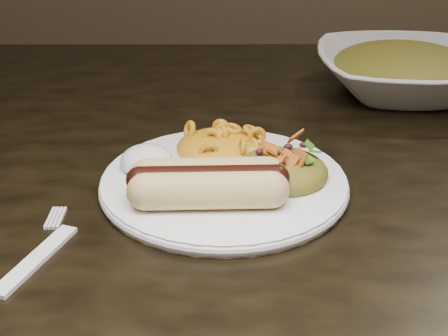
{
  "coord_description": "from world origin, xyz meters",
  "views": [
    {
      "loc": [
        0.0,
        -0.61,
        1.05
      ],
      "look_at": [
        0.01,
        -0.07,
        0.77
      ],
      "focal_mm": 50.0,
      "sensor_mm": 36.0,
      "label": 1
    }
  ],
  "objects_px": {
    "table": "(219,230)",
    "plate": "(224,183)",
    "fork": "(36,259)",
    "serving_bowl": "(405,73)"
  },
  "relations": [
    {
      "from": "plate",
      "to": "fork",
      "type": "xyz_separation_m",
      "value": [
        -0.15,
        -0.12,
        -0.0
      ]
    },
    {
      "from": "table",
      "to": "serving_bowl",
      "type": "xyz_separation_m",
      "value": [
        0.25,
        0.2,
        0.12
      ]
    },
    {
      "from": "fork",
      "to": "serving_bowl",
      "type": "distance_m",
      "value": 0.56
    },
    {
      "from": "table",
      "to": "plate",
      "type": "height_order",
      "value": "plate"
    },
    {
      "from": "fork",
      "to": "serving_bowl",
      "type": "xyz_separation_m",
      "value": [
        0.4,
        0.39,
        0.03
      ]
    },
    {
      "from": "serving_bowl",
      "to": "fork",
      "type": "bearing_deg",
      "value": -135.35
    },
    {
      "from": "plate",
      "to": "table",
      "type": "bearing_deg",
      "value": 95.01
    },
    {
      "from": "fork",
      "to": "table",
      "type": "bearing_deg",
      "value": 72.67
    },
    {
      "from": "table",
      "to": "fork",
      "type": "height_order",
      "value": "fork"
    },
    {
      "from": "table",
      "to": "fork",
      "type": "relative_size",
      "value": 10.53
    }
  ]
}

